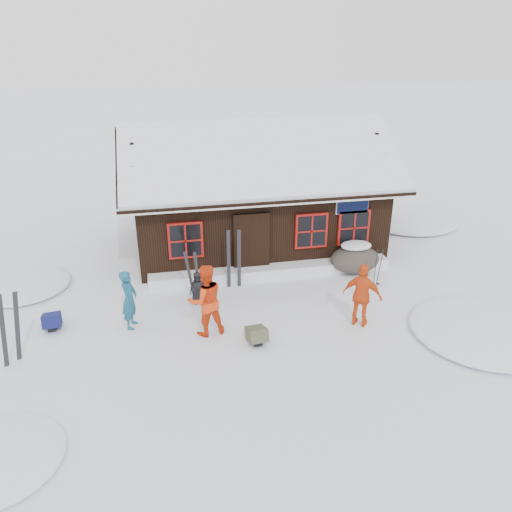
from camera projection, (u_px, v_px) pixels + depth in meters
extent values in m
plane|color=white|center=(236.00, 318.00, 13.41)|extent=(120.00, 120.00, 0.00)
cube|color=black|center=(254.00, 210.00, 17.62)|extent=(8.00, 5.00, 2.50)
cube|color=black|center=(264.00, 161.00, 15.44)|extent=(8.90, 3.14, 1.88)
cube|color=black|center=(246.00, 142.00, 18.07)|extent=(8.90, 3.14, 1.88)
cube|color=white|center=(264.00, 157.00, 15.38)|extent=(8.72, 3.07, 1.86)
cube|color=white|center=(246.00, 138.00, 18.01)|extent=(8.72, 3.07, 1.86)
cube|color=white|center=(254.00, 124.00, 16.39)|extent=(8.81, 0.22, 0.14)
cube|color=silver|center=(274.00, 203.00, 14.48)|extent=(8.90, 0.10, 0.20)
cube|color=black|center=(251.00, 246.00, 15.34)|extent=(1.00, 0.10, 2.00)
cube|color=black|center=(353.00, 204.00, 15.42)|extent=(1.00, 0.06, 0.60)
cube|color=maroon|center=(186.00, 240.00, 14.83)|extent=(1.04, 0.10, 1.14)
cube|color=black|center=(186.00, 241.00, 14.79)|extent=(0.90, 0.04, 1.00)
cube|color=maroon|center=(311.00, 231.00, 15.53)|extent=(1.04, 0.10, 1.14)
cube|color=black|center=(312.00, 231.00, 15.50)|extent=(0.90, 0.04, 1.00)
cube|color=maroon|center=(354.00, 227.00, 15.79)|extent=(1.04, 0.10, 1.14)
cube|color=black|center=(354.00, 228.00, 15.75)|extent=(0.90, 0.04, 1.00)
cube|color=white|center=(272.00, 271.00, 15.62)|extent=(7.60, 0.60, 0.35)
ellipsoid|color=white|center=(23.00, 287.00, 15.00)|extent=(2.80, 2.80, 0.34)
ellipsoid|color=white|center=(481.00, 333.00, 12.71)|extent=(3.60, 3.60, 0.43)
ellipsoid|color=white|center=(407.00, 221.00, 20.21)|extent=(4.00, 4.00, 0.48)
imported|color=#17526E|center=(129.00, 299.00, 12.69)|extent=(0.51, 0.66, 1.60)
imported|color=#E63D10|center=(206.00, 300.00, 12.35)|extent=(1.04, 0.88, 1.90)
imported|color=#E44C17|center=(362.00, 296.00, 12.74)|extent=(1.07, 0.94, 1.73)
imported|color=black|center=(198.00, 288.00, 13.96)|extent=(0.47, 0.32, 0.94)
ellipsoid|color=#4C433C|center=(355.00, 259.00, 15.79)|extent=(1.56, 1.17, 0.86)
ellipsoid|color=white|center=(356.00, 249.00, 15.63)|extent=(0.99, 0.71, 0.22)
cube|color=black|center=(3.00, 332.00, 11.22)|extent=(0.24, 0.26, 1.83)
cube|color=black|center=(17.00, 327.00, 11.39)|extent=(0.34, 0.07, 1.83)
cube|color=black|center=(190.00, 277.00, 14.01)|extent=(0.29, 0.10, 1.55)
cube|color=black|center=(198.00, 278.00, 13.92)|extent=(0.18, 0.26, 1.55)
cube|color=black|center=(229.00, 260.00, 14.66)|extent=(0.13, 0.04, 1.88)
cube|color=black|center=(239.00, 259.00, 14.69)|extent=(0.12, 0.05, 1.88)
cylinder|color=black|center=(375.00, 269.00, 14.79)|extent=(0.09, 0.11, 1.26)
cylinder|color=black|center=(380.00, 269.00, 14.81)|extent=(0.09, 0.11, 1.26)
cube|color=#121750|center=(52.00, 323.00, 12.87)|extent=(0.52, 0.65, 0.32)
cube|color=#494B36|center=(257.00, 337.00, 12.29)|extent=(0.50, 0.63, 0.32)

